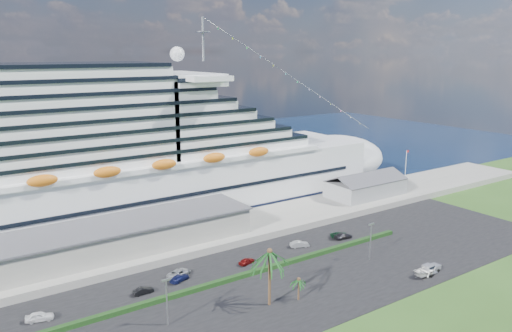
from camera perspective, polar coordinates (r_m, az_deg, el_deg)
ground at (r=96.25m, az=7.99°, el=-14.82°), size 420.00×420.00×0.00m
asphalt_lot at (r=103.70m, az=3.82°, el=-12.54°), size 140.00×38.00×0.12m
wharf at (r=125.63m, az=-4.39°, el=-7.47°), size 240.00×20.00×1.80m
water at (r=205.92m, az=-16.97°, el=-0.14°), size 420.00×160.00×0.02m
cruise_ship at (r=134.57m, az=-17.67°, el=0.34°), size 191.00×38.00×54.00m
terminal_building at (r=114.73m, az=-15.42°, el=-7.75°), size 61.00×15.00×6.30m
port_shed at (r=155.66m, az=12.43°, el=-2.35°), size 24.00×12.31×7.37m
flagpole at (r=168.02m, az=16.74°, el=-0.11°), size 1.08×0.16×12.00m
hedge at (r=102.98m, az=-1.53°, el=-12.40°), size 88.00×1.10×0.90m
lamp_post_left at (r=86.10m, az=-10.17°, el=-14.43°), size 1.60×0.35×8.27m
lamp_post_right at (r=112.26m, az=12.98°, el=-7.89°), size 1.60×0.35×8.27m
palm_tall at (r=89.34m, az=1.57°, el=-10.43°), size 8.82×8.82×11.13m
palm_short at (r=93.63m, az=4.91°, el=-13.05°), size 3.53×3.53×4.56m
parked_car_0 at (r=95.43m, az=-23.50°, el=-15.49°), size 4.90×2.96×1.56m
parked_car_1 at (r=98.93m, az=-12.77°, el=-13.73°), size 3.89×1.38×1.28m
parked_car_2 at (r=104.45m, az=-8.78°, el=-11.99°), size 5.95×4.28×1.50m
parked_car_3 at (r=102.60m, az=-8.75°, el=-12.53°), size 4.78×3.28×1.29m
parked_car_4 at (r=108.88m, az=-1.08°, el=-10.81°), size 4.14×2.40×1.32m
parked_car_5 at (r=117.97m, az=5.01°, el=-8.89°), size 4.71×3.09×1.47m
parked_car_6 at (r=125.10m, az=9.55°, el=-7.78°), size 5.07×3.79×1.28m
parked_car_7 at (r=124.37m, az=9.89°, el=-7.89°), size 4.92×2.36×1.38m
pickup_truck at (r=110.76m, az=19.25°, el=-10.96°), size 5.15×2.06×1.80m
boat_trailer at (r=108.87m, az=18.91°, el=-11.26°), size 6.22×4.17×1.77m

